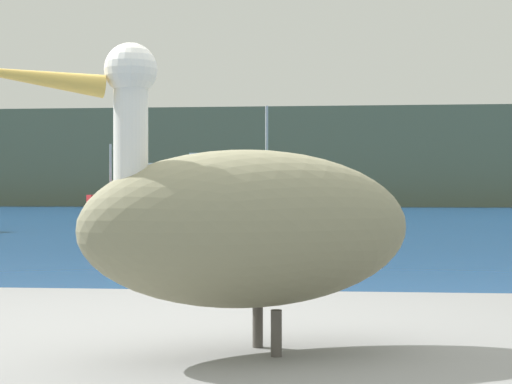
{
  "coord_description": "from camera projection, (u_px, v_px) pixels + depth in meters",
  "views": [
    {
      "loc": [
        0.61,
        -2.69,
        1.24
      ],
      "look_at": [
        -1.33,
        17.27,
        1.2
      ],
      "focal_mm": 58.75,
      "sensor_mm": 36.0,
      "label": 1
    }
  ],
  "objects": [
    {
      "name": "hillside_backdrop",
      "position": [
        330.0,
        160.0,
        70.6
      ],
      "size": [
        140.0,
        16.32,
        7.57
      ],
      "primitive_type": "cube",
      "color": "#5B664C",
      "rests_on": "ground"
    },
    {
      "name": "pelican",
      "position": [
        245.0,
        224.0,
        2.29
      ],
      "size": [
        1.26,
        0.78,
        0.83
      ],
      "rotation": [
        0.0,
        0.0,
        -2.69
      ],
      "color": "gray",
      "rests_on": "pier_dock"
    },
    {
      "name": "fishing_boat_green",
      "position": [
        210.0,
        197.0,
        34.23
      ],
      "size": [
        8.3,
        3.84,
        4.72
      ],
      "rotation": [
        0.0,
        0.0,
        0.17
      ],
      "color": "#1E8C4C",
      "rests_on": "ground"
    },
    {
      "name": "fishing_boat_red",
      "position": [
        143.0,
        197.0,
        45.37
      ],
      "size": [
        5.95,
        4.03,
        3.72
      ],
      "rotation": [
        0.0,
        0.0,
        3.59
      ],
      "color": "red",
      "rests_on": "ground"
    }
  ]
}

